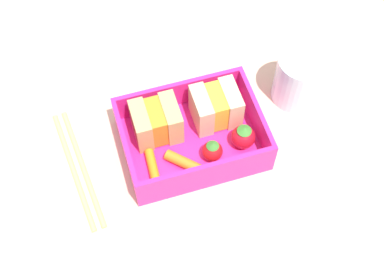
% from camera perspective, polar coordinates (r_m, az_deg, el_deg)
% --- Properties ---
extents(ground_plane, '(1.20, 1.20, 0.02)m').
position_cam_1_polar(ground_plane, '(0.72, 0.00, -1.49)').
color(ground_plane, '#E3B193').
extents(bento_tray, '(0.18, 0.13, 0.01)m').
position_cam_1_polar(bento_tray, '(0.71, 0.00, -0.86)').
color(bento_tray, '#EC268D').
rests_on(bento_tray, ground_plane).
extents(bento_rim, '(0.18, 0.13, 0.04)m').
position_cam_1_polar(bento_rim, '(0.69, 0.00, 0.30)').
color(bento_rim, '#EC268D').
rests_on(bento_rim, bento_tray).
extents(sandwich_left, '(0.06, 0.05, 0.05)m').
position_cam_1_polar(sandwich_left, '(0.69, -3.84, 1.38)').
color(sandwich_left, tan).
rests_on(sandwich_left, bento_tray).
extents(sandwich_center_left, '(0.06, 0.05, 0.05)m').
position_cam_1_polar(sandwich_center_left, '(0.70, 2.55, 3.01)').
color(sandwich_center_left, beige).
rests_on(sandwich_center_left, bento_tray).
extents(carrot_stick_far_left, '(0.01, 0.04, 0.01)m').
position_cam_1_polar(carrot_stick_far_left, '(0.68, -4.28, -3.25)').
color(carrot_stick_far_left, orange).
rests_on(carrot_stick_far_left, bento_tray).
extents(carrot_stick_left, '(0.05, 0.05, 0.01)m').
position_cam_1_polar(carrot_stick_left, '(0.68, -0.89, -2.98)').
color(carrot_stick_left, orange).
rests_on(carrot_stick_left, bento_tray).
extents(strawberry_far_left, '(0.03, 0.03, 0.03)m').
position_cam_1_polar(strawberry_far_left, '(0.68, 2.19, -1.73)').
color(strawberry_far_left, red).
rests_on(strawberry_far_left, bento_tray).
extents(strawberry_left, '(0.03, 0.03, 0.04)m').
position_cam_1_polar(strawberry_left, '(0.69, 5.50, -0.21)').
color(strawberry_left, red).
rests_on(strawberry_left, bento_tray).
extents(chopstick_pair, '(0.04, 0.18, 0.01)m').
position_cam_1_polar(chopstick_pair, '(0.71, -12.07, -3.50)').
color(chopstick_pair, '#D8B772').
rests_on(chopstick_pair, ground_plane).
extents(drinking_glass, '(0.07, 0.07, 0.08)m').
position_cam_1_polar(drinking_glass, '(0.74, 11.33, 5.92)').
color(drinking_glass, silver).
rests_on(drinking_glass, ground_plane).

